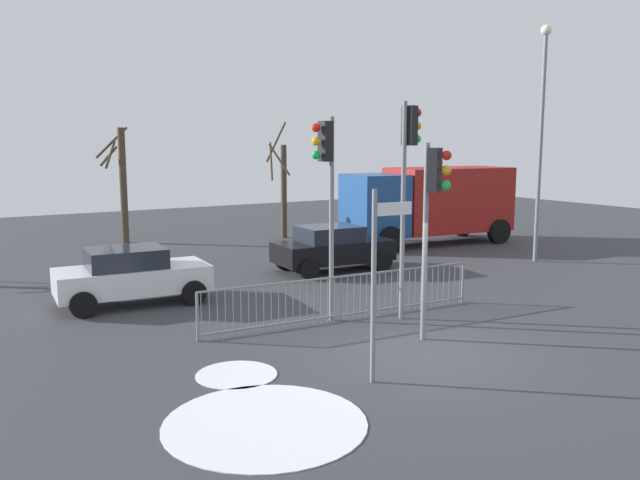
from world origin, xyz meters
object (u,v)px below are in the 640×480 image
at_px(traffic_light_foreground_left, 408,162).
at_px(car_white_trailing, 131,275).
at_px(traffic_light_rear_right, 433,197).
at_px(bare_tree_left, 283,186).
at_px(direction_sign_post, 377,276).
at_px(street_lamp, 542,123).
at_px(delivery_truck, 430,201).
at_px(bare_tree_right, 122,182).
at_px(traffic_light_mid_left, 326,173).
at_px(car_black_near, 332,247).

height_order(traffic_light_foreground_left, car_white_trailing, traffic_light_foreground_left).
distance_m(traffic_light_rear_right, bare_tree_left, 15.36).
relative_size(direction_sign_post, street_lamp, 0.42).
bearing_deg(street_lamp, delivery_truck, 96.07).
bearing_deg(street_lamp, direction_sign_post, -150.84).
bearing_deg(car_white_trailing, bare_tree_right, 79.99).
bearing_deg(traffic_light_foreground_left, traffic_light_rear_right, -30.34).
bearing_deg(delivery_truck, traffic_light_mid_left, 43.66).
xyz_separation_m(direction_sign_post, delivery_truck, (11.08, 11.49, -0.14)).
distance_m(direction_sign_post, delivery_truck, 15.96).
distance_m(car_black_near, street_lamp, 8.36).
relative_size(car_white_trailing, delivery_truck, 0.54).
relative_size(traffic_light_rear_right, direction_sign_post, 1.23).
distance_m(car_white_trailing, street_lamp, 14.37).
bearing_deg(traffic_light_rear_right, street_lamp, -179.79).
relative_size(delivery_truck, bare_tree_left, 1.44).
distance_m(direction_sign_post, bare_tree_left, 17.42).
bearing_deg(bare_tree_right, bare_tree_left, -19.07).
xyz_separation_m(traffic_light_rear_right, bare_tree_left, (4.33, 14.71, -0.79)).
xyz_separation_m(traffic_light_foreground_left, direction_sign_post, (-3.10, -3.05, -1.82)).
bearing_deg(traffic_light_rear_right, car_black_near, -135.81).
bearing_deg(car_black_near, direction_sign_post, -115.35).
xyz_separation_m(delivery_truck, bare_tree_left, (-4.36, 4.58, 0.50)).
bearing_deg(traffic_light_mid_left, direction_sign_post, 160.54).
distance_m(traffic_light_mid_left, bare_tree_left, 13.53).
xyz_separation_m(car_black_near, street_lamp, (6.96, -2.29, 4.03)).
xyz_separation_m(traffic_light_foreground_left, car_black_near, (1.56, 5.72, -2.94)).
distance_m(traffic_light_rear_right, traffic_light_mid_left, 2.65).
bearing_deg(delivery_truck, bare_tree_right, -27.14).
bearing_deg(traffic_light_foreground_left, bare_tree_right, -178.00).
relative_size(direction_sign_post, bare_tree_left, 0.67).
height_order(traffic_light_rear_right, car_black_near, traffic_light_rear_right).
xyz_separation_m(direction_sign_post, street_lamp, (11.61, 6.48, 2.91)).
relative_size(car_white_trailing, car_black_near, 1.01).
bearing_deg(car_white_trailing, car_black_near, 12.17).
xyz_separation_m(traffic_light_foreground_left, car_white_trailing, (-5.22, 4.71, -2.94)).
relative_size(traffic_light_mid_left, bare_tree_right, 0.99).
relative_size(traffic_light_mid_left, car_white_trailing, 1.21).
bearing_deg(direction_sign_post, bare_tree_left, 71.53).
bearing_deg(bare_tree_left, car_black_near, -105.83).
distance_m(delivery_truck, bare_tree_right, 12.64).
relative_size(car_black_near, bare_tree_right, 0.81).
bearing_deg(traffic_light_rear_right, traffic_light_foreground_left, -141.26).
height_order(traffic_light_mid_left, direction_sign_post, traffic_light_mid_left).
xyz_separation_m(traffic_light_mid_left, car_white_trailing, (-3.42, 4.02, -2.69)).
distance_m(car_black_near, bare_tree_right, 10.52).
bearing_deg(traffic_light_foreground_left, traffic_light_mid_left, -118.77).
xyz_separation_m(delivery_truck, street_lamp, (0.53, -5.01, 3.06)).
relative_size(traffic_light_mid_left, street_lamp, 0.59).
distance_m(direction_sign_post, bare_tree_right, 18.26).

